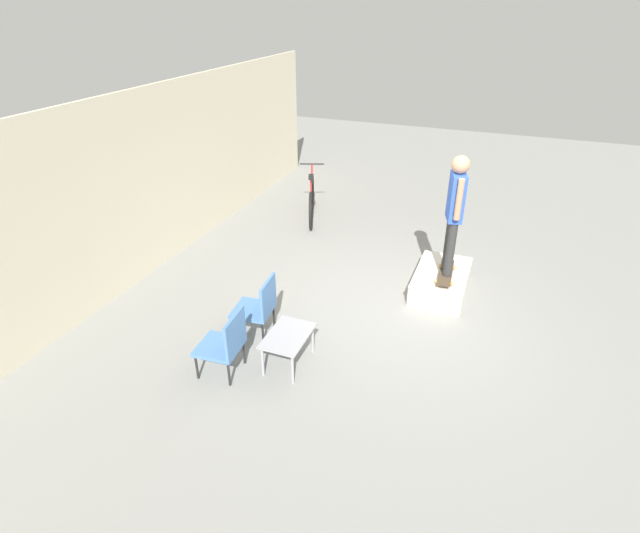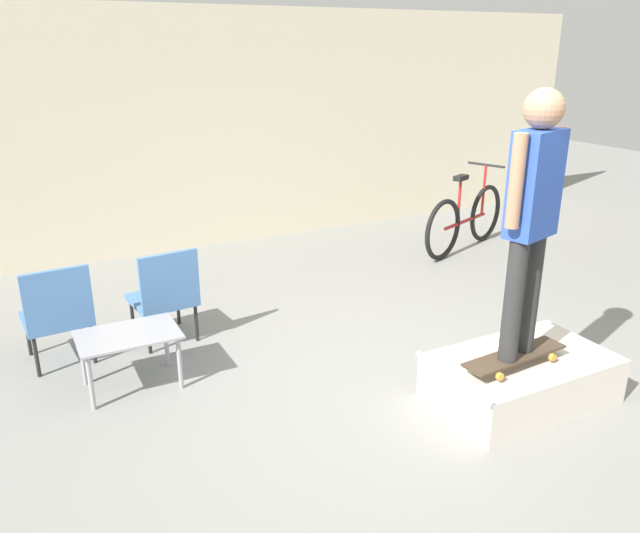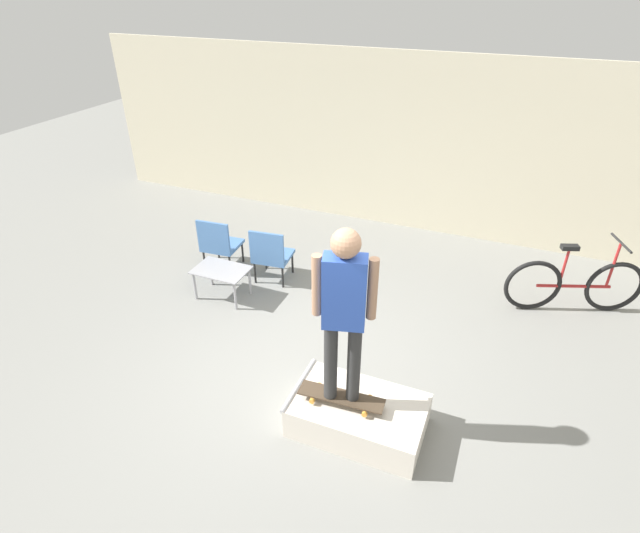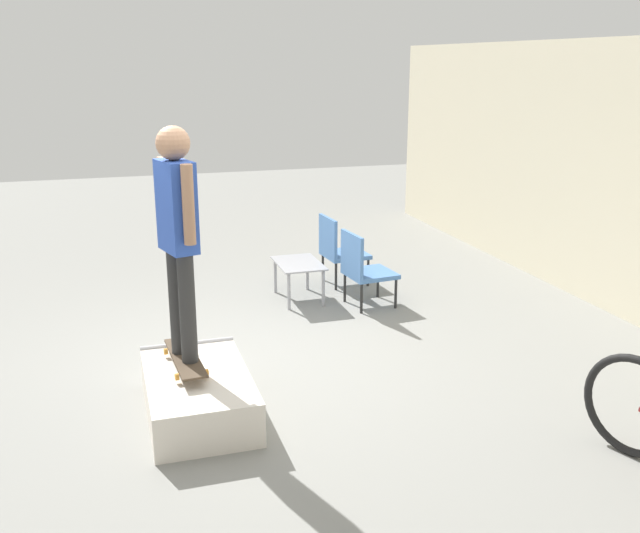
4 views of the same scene
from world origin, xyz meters
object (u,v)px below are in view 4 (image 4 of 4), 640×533
skateboard_on_ramp (185,358)px  coffee_table (298,268)px  person_skater (178,224)px  patio_chair_right (363,267)px  skate_ramp_box (198,395)px  patio_chair_left (338,248)px

skateboard_on_ramp → coffee_table: size_ratio=1.15×
skateboard_on_ramp → person_skater: 1.11m
skateboard_on_ramp → patio_chair_right: 2.98m
skate_ramp_box → person_skater: size_ratio=0.73×
patio_chair_right → coffee_table: bearing=48.7°
skateboard_on_ramp → patio_chair_right: bearing=126.9°
coffee_table → patio_chair_left: 0.78m
coffee_table → patio_chair_right: bearing=54.9°
skate_ramp_box → skateboard_on_ramp: (-0.16, -0.07, 0.26)m
skate_ramp_box → patio_chair_left: bearing=143.9°
skate_ramp_box → person_skater: (-0.16, -0.07, 1.37)m
skate_ramp_box → skateboard_on_ramp: skateboard_on_ramp is taller
patio_chair_right → person_skater: bearing=124.5°
skateboard_on_ramp → skate_ramp_box: bearing=19.7°
patio_chair_left → patio_chair_right: 0.89m
skate_ramp_box → skateboard_on_ramp: 0.32m
person_skater → patio_chair_right: size_ratio=2.09×
skate_ramp_box → person_skater: bearing=-156.5°
skate_ramp_box → patio_chair_right: size_ratio=1.53×
person_skater → patio_chair_left: bearing=126.1°
person_skater → coffee_table: size_ratio=2.43×
skate_ramp_box → coffee_table: size_ratio=1.78×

